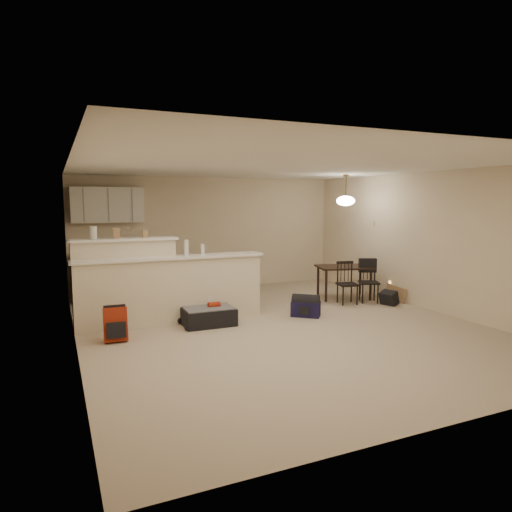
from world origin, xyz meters
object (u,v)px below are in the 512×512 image
suitcase (209,317)px  black_daypack (389,298)px  dining_chair_near (347,283)px  dining_table (344,270)px  dining_chair_far (369,281)px  red_backpack (115,324)px  navy_duffel (306,309)px  pendant_lamp (346,200)px

suitcase → black_daypack: (3.59, -0.03, -0.01)m
dining_chair_near → black_daypack: size_ratio=2.76×
dining_table → dining_chair_far: bearing=-49.2°
black_daypack → red_backpack: bearing=74.7°
black_daypack → navy_duffel: bearing=75.4°
dining_chair_far → black_daypack: bearing=-37.6°
pendant_lamp → black_daypack: 2.10m
suitcase → black_daypack: suitcase is taller
pendant_lamp → navy_duffel: (-1.46, -0.98, -1.86)m
dining_table → navy_duffel: size_ratio=2.51×
navy_duffel → black_daypack: 1.90m
suitcase → red_backpack: bearing=-169.3°
dining_chair_near → suitcase: (-2.92, -0.37, -0.27)m
dining_chair_near → suitcase: size_ratio=1.01×
dining_chair_near → suitcase: dining_chair_near is taller
pendant_lamp → dining_chair_near: (-0.24, -0.47, -1.58)m
suitcase → dining_chair_near: bearing=8.1°
pendant_lamp → dining_chair_far: 1.67m
dining_table → red_backpack: dining_table is taller
dining_table → suitcase: size_ratio=1.50×
navy_duffel → pendant_lamp: bearing=73.7°
red_backpack → navy_duffel: (3.17, 0.12, -0.11)m
navy_duffel → dining_chair_near: bearing=62.6°
pendant_lamp → dining_chair_far: size_ratio=0.75×
navy_duffel → dining_chair_far: bearing=55.5°
suitcase → dining_chair_far: bearing=6.5°
dining_chair_near → navy_duffel: size_ratio=1.69×
dining_table → dining_chair_near: bearing=-101.8°
navy_duffel → black_daypack: navy_duffel is taller
dining_table → navy_duffel: dining_table is taller
dining_table → pendant_lamp: (-0.00, 0.00, 1.41)m
red_backpack → dining_chair_near: bearing=10.9°
dining_chair_near → dining_chair_far: dining_chair_far is taller
red_backpack → dining_table: bearing=16.0°
dining_table → black_daypack: 1.07m
red_backpack → black_daypack: (5.06, 0.23, -0.11)m
dining_table → pendant_lamp: bearing=-164.5°
black_daypack → dining_chair_far: bearing=9.8°
dining_chair_far → suitcase: dining_chair_far is taller
dining_table → suitcase: bearing=-149.6°
suitcase → navy_duffel: 1.71m
pendant_lamp → red_backpack: (-4.63, -1.10, -1.75)m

